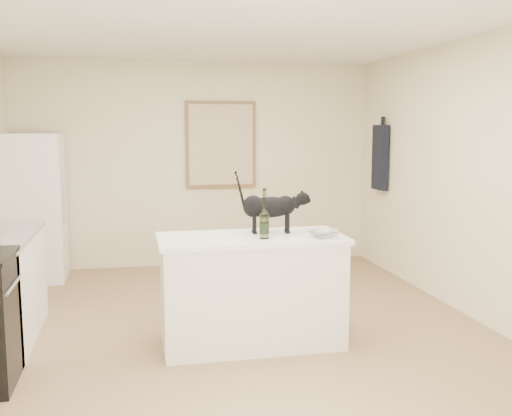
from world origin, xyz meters
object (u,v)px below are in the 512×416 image
(black_cat, at_px, (270,210))
(wine_bottle, at_px, (264,217))
(glass_bowl, at_px, (324,234))
(fridge, at_px, (34,208))

(black_cat, bearing_deg, wine_bottle, -105.18)
(black_cat, distance_m, glass_bowl, 0.50)
(glass_bowl, bearing_deg, fridge, 133.59)
(black_cat, bearing_deg, glass_bowl, -31.05)
(black_cat, distance_m, wine_bottle, 0.26)
(fridge, distance_m, wine_bottle, 3.43)
(wine_bottle, relative_size, glass_bowl, 1.38)
(fridge, xyz_separation_m, black_cat, (2.23, -2.44, 0.24))
(wine_bottle, bearing_deg, glass_bowl, -6.58)
(black_cat, height_order, glass_bowl, black_cat)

